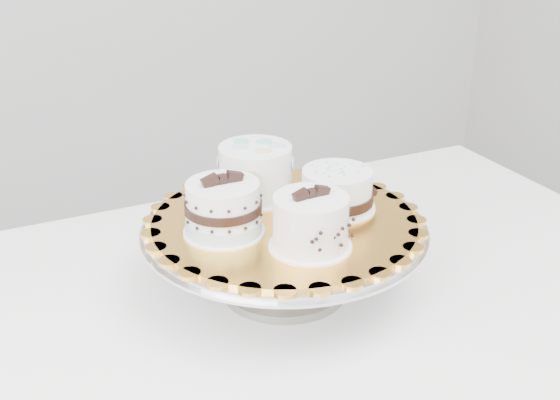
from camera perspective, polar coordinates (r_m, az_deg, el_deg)
name	(u,v)px	position (r m, az deg, el deg)	size (l,w,h in m)	color
table	(312,336)	(1.07, 2.59, -10.97)	(1.13, 0.75, 0.75)	white
cake_stand	(284,244)	(0.97, 0.35, -3.58)	(0.39, 0.39, 0.11)	gray
cake_board	(284,221)	(0.96, 0.35, -1.69)	(0.36, 0.36, 0.01)	gold
cake_swirl	(311,224)	(0.87, 2.50, -1.92)	(0.11, 0.11, 0.08)	white
cake_banded	(223,210)	(0.91, -4.62, -0.81)	(0.11, 0.11, 0.09)	white
cake_dots	(255,171)	(1.01, -2.00, 2.36)	(0.13, 0.13, 0.08)	white
cake_ribbon	(337,190)	(0.98, 4.68, 0.78)	(0.11, 0.11, 0.06)	white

